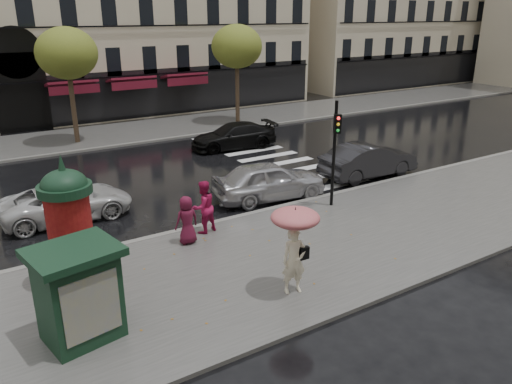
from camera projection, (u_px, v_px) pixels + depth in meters
ground at (277, 251)px, 16.30m from camera, size 160.00×160.00×0.00m
near_sidewalk at (286, 255)px, 15.88m from camera, size 90.00×7.00×0.12m
far_sidewalk at (106, 135)px, 31.39m from camera, size 90.00×6.00×0.12m
near_kerb at (232, 219)px, 18.66m from camera, size 90.00×0.25×0.14m
far_kerb at (122, 145)px, 29.00m from camera, size 90.00×0.25×0.14m
zebra_crossing at (268, 157)px, 26.94m from camera, size 3.60×11.75×0.01m
tree_far_left at (67, 54)px, 27.86m from camera, size 3.40×3.40×6.64m
tree_far_right at (237, 47)px, 33.38m from camera, size 3.40×3.40×6.64m
woman_umbrella at (295, 237)px, 13.16m from camera, size 1.30×1.30×2.51m
woman_red at (203, 207)px, 17.12m from camera, size 1.03×0.88×1.87m
man_burgundy at (187, 220)px, 16.34m from camera, size 0.82×0.55×1.63m
morris_column at (70, 225)px, 13.49m from camera, size 1.41×1.41×3.80m
traffic_light at (335, 144)px, 18.94m from camera, size 0.31×0.41×4.15m
newsstand at (78, 293)px, 11.42m from camera, size 2.17×1.93×2.30m
car_silver at (269, 180)px, 20.60m from camera, size 4.95×2.50×1.62m
car_darkgrey at (369, 160)px, 23.42m from camera, size 4.90×1.82×1.60m
car_white at (67, 202)px, 18.64m from camera, size 4.76×2.20×1.32m
car_black at (234, 136)px, 28.40m from camera, size 5.14×2.66×1.43m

